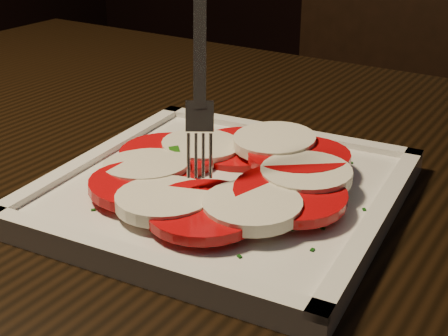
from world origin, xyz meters
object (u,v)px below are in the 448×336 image
object	(u,v)px
table	(183,231)
chair	(362,120)
plate	(224,192)
fork	(201,48)

from	to	relation	value
table	chair	xyz separation A→B (m)	(-0.01, 0.75, -0.12)
table	plate	size ratio (longest dim) A/B	4.60
table	chair	size ratio (longest dim) A/B	1.36
chair	fork	xyz separation A→B (m)	(0.08, -0.84, 0.35)
table	fork	bearing A→B (deg)	-48.90
chair	fork	world-z (taller)	fork
table	chair	distance (m)	0.76
chair	plate	world-z (taller)	chair
table	chair	world-z (taller)	chair
chair	plate	xyz separation A→B (m)	(0.10, -0.83, 0.22)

